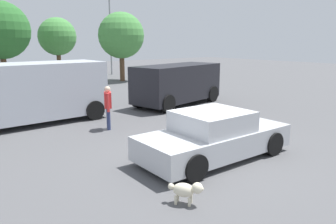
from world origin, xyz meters
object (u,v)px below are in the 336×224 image
object	(u,v)px
van_white	(31,91)
dog	(186,190)
suv_dark	(177,83)
pedestrian	(108,104)
light_post_mid	(110,21)
sedan_foreground	(214,136)

from	to	relation	value
van_white	dog	bearing A→B (deg)	91.22
suv_dark	pedestrian	size ratio (longest dim) A/B	3.30
light_post_mid	dog	bearing A→B (deg)	-115.06
suv_dark	light_post_mid	xyz separation A→B (m)	(4.48, 14.99, 3.74)
dog	van_white	world-z (taller)	van_white
van_white	suv_dark	distance (m)	6.65
sedan_foreground	dog	size ratio (longest dim) A/B	7.26
pedestrian	van_white	bearing A→B (deg)	-28.44
sedan_foreground	pedestrian	distance (m)	4.39
dog	light_post_mid	xyz separation A→B (m)	(10.68, 22.83, 4.51)
dog	pedestrian	world-z (taller)	pedestrian
pedestrian	light_post_mid	world-z (taller)	light_post_mid
suv_dark	light_post_mid	world-z (taller)	light_post_mid
sedan_foreground	van_white	distance (m)	7.36
van_white	suv_dark	bearing A→B (deg)	174.18
van_white	pedestrian	size ratio (longest dim) A/B	3.49
sedan_foreground	suv_dark	bearing A→B (deg)	58.68
sedan_foreground	van_white	bearing A→B (deg)	111.89
dog	pedestrian	xyz separation A→B (m)	(1.39, 5.76, 0.61)
van_white	light_post_mid	bearing A→B (deg)	-129.18
sedan_foreground	pedestrian	world-z (taller)	pedestrian
dog	suv_dark	xyz separation A→B (m)	(6.20, 7.84, 0.77)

